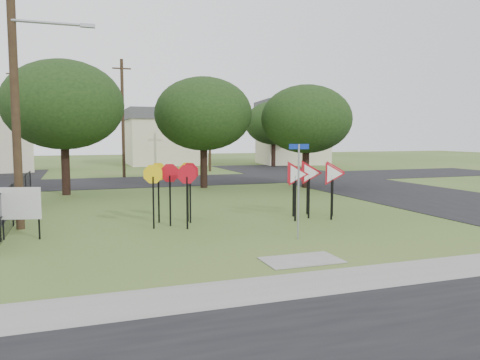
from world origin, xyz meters
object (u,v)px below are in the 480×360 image
object	(u,v)px
info_board	(19,205)
stop_sign_cluster	(174,179)
yield_sign_cluster	(312,175)
street_name_sign	(298,185)

from	to	relation	value
info_board	stop_sign_cluster	bearing A→B (deg)	10.52
stop_sign_cluster	info_board	world-z (taller)	stop_sign_cluster
yield_sign_cluster	stop_sign_cluster	bearing A→B (deg)	177.42
stop_sign_cluster	yield_sign_cluster	xyz separation A→B (m)	(5.37, -0.24, -0.00)
street_name_sign	yield_sign_cluster	distance (m)	3.95
street_name_sign	yield_sign_cluster	bearing A→B (deg)	56.14
stop_sign_cluster	street_name_sign	bearing A→B (deg)	-48.01
stop_sign_cluster	info_board	xyz separation A→B (m)	(-4.99, -0.93, -0.59)
street_name_sign	info_board	xyz separation A→B (m)	(-8.16, 2.60, -0.61)
street_name_sign	stop_sign_cluster	bearing A→B (deg)	131.99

